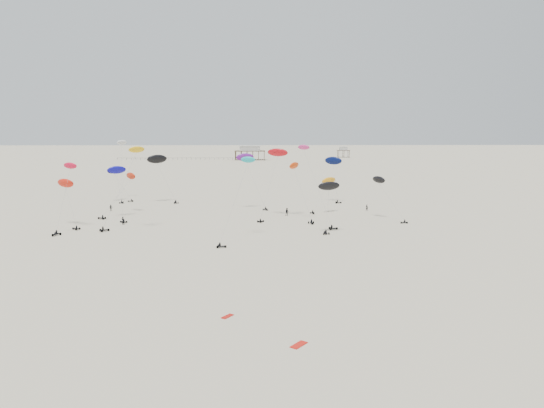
{
  "coord_description": "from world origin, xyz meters",
  "views": [
    {
      "loc": [
        -2.22,
        -19.94,
        22.73
      ],
      "look_at": [
        0.0,
        88.0,
        7.0
      ],
      "focal_mm": 35.0,
      "sensor_mm": 36.0,
      "label": 1
    }
  ],
  "objects_px": {
    "pavilion_small": "(343,153)",
    "spectator_0": "(123,225)",
    "rig_0": "(299,181)",
    "rig_4": "(248,164)",
    "rig_9": "(115,174)",
    "pavilion_main": "(250,154)"
  },
  "relations": [
    {
      "from": "pavilion_main",
      "to": "rig_4",
      "type": "xyz_separation_m",
      "value": [
        4.03,
        -222.13,
        8.32
      ]
    },
    {
      "from": "pavilion_main",
      "to": "rig_4",
      "type": "bearing_deg",
      "value": -88.96
    },
    {
      "from": "rig_0",
      "to": "rig_4",
      "type": "relative_size",
      "value": 1.1
    },
    {
      "from": "rig_9",
      "to": "spectator_0",
      "type": "height_order",
      "value": "rig_9"
    },
    {
      "from": "pavilion_main",
      "to": "spectator_0",
      "type": "height_order",
      "value": "pavilion_main"
    },
    {
      "from": "rig_9",
      "to": "rig_0",
      "type": "bearing_deg",
      "value": -130.99
    },
    {
      "from": "pavilion_small",
      "to": "spectator_0",
      "type": "distance_m",
      "value": 292.82
    },
    {
      "from": "rig_4",
      "to": "spectator_0",
      "type": "bearing_deg",
      "value": 10.65
    },
    {
      "from": "rig_0",
      "to": "rig_9",
      "type": "height_order",
      "value": "rig_0"
    },
    {
      "from": "rig_9",
      "to": "spectator_0",
      "type": "distance_m",
      "value": 43.79
    },
    {
      "from": "pavilion_small",
      "to": "spectator_0",
      "type": "height_order",
      "value": "pavilion_small"
    },
    {
      "from": "rig_0",
      "to": "spectator_0",
      "type": "height_order",
      "value": "rig_0"
    },
    {
      "from": "rig_4",
      "to": "spectator_0",
      "type": "relative_size",
      "value": 6.99
    },
    {
      "from": "rig_0",
      "to": "rig_4",
      "type": "distance_m",
      "value": 20.7
    },
    {
      "from": "pavilion_small",
      "to": "rig_0",
      "type": "distance_m",
      "value": 272.95
    },
    {
      "from": "rig_4",
      "to": "spectator_0",
      "type": "xyz_separation_m",
      "value": [
        -28.67,
        -24.95,
        -12.55
      ]
    },
    {
      "from": "rig_9",
      "to": "spectator_0",
      "type": "relative_size",
      "value": 4.9
    },
    {
      "from": "rig_0",
      "to": "rig_9",
      "type": "distance_m",
      "value": 63.03
    },
    {
      "from": "rig_0",
      "to": "rig_9",
      "type": "xyz_separation_m",
      "value": [
        -54.44,
        31.75,
        -0.95
      ]
    },
    {
      "from": "pavilion_main",
      "to": "rig_9",
      "type": "height_order",
      "value": "rig_9"
    },
    {
      "from": "rig_0",
      "to": "rig_4",
      "type": "xyz_separation_m",
      "value": [
        -13.22,
        15.6,
        3.2
      ]
    },
    {
      "from": "pavilion_main",
      "to": "pavilion_small",
      "type": "bearing_deg",
      "value": 23.2
    }
  ]
}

